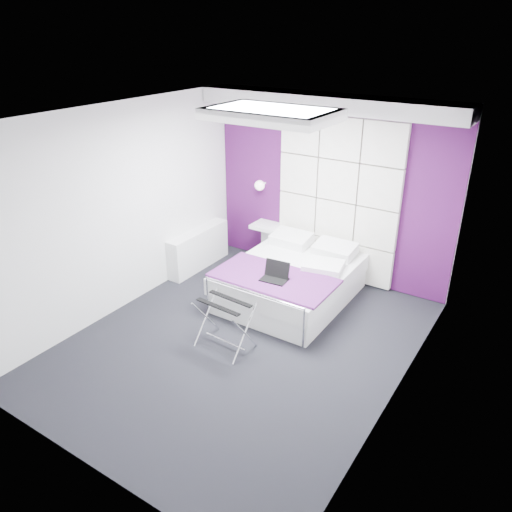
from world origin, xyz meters
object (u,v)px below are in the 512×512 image
at_px(radiator, 199,249).
at_px(luggage_rack, 225,324).
at_px(laptop, 276,275).
at_px(wall_lamp, 261,185).
at_px(bed, 291,280).
at_px(nightstand, 269,226).

xyz_separation_m(radiator, luggage_rack, (1.57, -1.47, -0.01)).
height_order(luggage_rack, laptop, laptop).
xyz_separation_m(wall_lamp, bed, (1.02, -0.85, -0.94)).
distance_m(bed, nightstand, 1.22).
bearing_deg(radiator, wall_lamp, 49.90).
bearing_deg(nightstand, laptop, -55.32).
height_order(nightstand, laptop, laptop).
bearing_deg(bed, wall_lamp, 140.17).
xyz_separation_m(luggage_rack, laptop, (0.14, 0.90, 0.28)).
height_order(wall_lamp, nightstand, wall_lamp).
xyz_separation_m(radiator, nightstand, (0.82, 0.72, 0.31)).
height_order(bed, luggage_rack, bed).
distance_m(radiator, laptop, 1.82).
height_order(radiator, bed, bed).
bearing_deg(laptop, nightstand, 119.37).
bearing_deg(radiator, luggage_rack, -43.07).
bearing_deg(laptop, radiator, 156.27).
relative_size(nightstand, laptop, 1.53).
relative_size(bed, laptop, 5.72).
height_order(nightstand, luggage_rack, nightstand).
xyz_separation_m(bed, laptop, (0.05, -0.48, 0.30)).
relative_size(wall_lamp, nightstand, 0.30).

